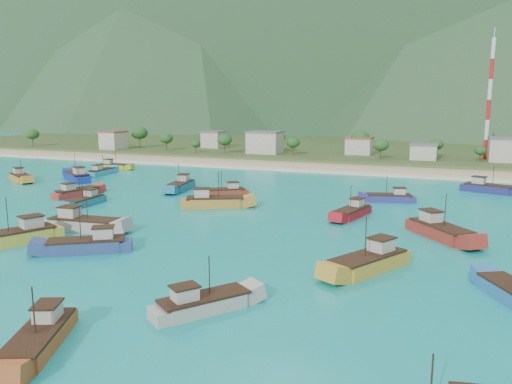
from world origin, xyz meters
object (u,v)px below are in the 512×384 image
at_px(boat_6, 352,213).
at_px(boat_11, 203,305).
at_px(radio_tower, 489,100).
at_px(boat_17, 225,193).
at_px(boat_14, 77,193).
at_px(boat_1, 440,232).
at_px(boat_9, 83,225).
at_px(boat_10, 77,177).
at_px(boat_15, 214,203).
at_px(boat_4, 86,202).
at_px(boat_8, 370,263).
at_px(boat_7, 390,198).
at_px(boat_12, 488,189).
at_px(boat_20, 181,187).
at_px(boat_5, 88,246).
at_px(boat_19, 16,237).
at_px(boat_21, 21,178).
at_px(boat_18, 114,167).
at_px(boat_23, 102,172).
at_px(boat_13, 40,340).

bearing_deg(boat_6, boat_11, 97.21).
height_order(radio_tower, boat_17, radio_tower).
bearing_deg(boat_6, boat_14, 16.08).
xyz_separation_m(boat_1, boat_9, (-51.08, -15.90, -0.00)).
bearing_deg(boat_10, boat_6, -68.07).
distance_m(boat_14, boat_15, 31.82).
distance_m(boat_4, boat_8, 59.64).
xyz_separation_m(boat_8, boat_10, (-79.93, 41.89, 0.06)).
bearing_deg(boat_7, boat_10, 75.39).
distance_m(boat_7, boat_9, 57.96).
relative_size(boat_8, boat_12, 1.05).
bearing_deg(boat_14, boat_4, -26.66).
bearing_deg(radio_tower, boat_20, -129.98).
xyz_separation_m(boat_5, boat_19, (-11.93, -0.58, 0.11)).
bearing_deg(boat_10, boat_4, -102.39).
bearing_deg(boat_20, boat_11, 112.22).
relative_size(boat_4, boat_14, 0.92).
bearing_deg(boat_21, boat_15, 109.31).
height_order(boat_5, boat_10, boat_10).
bearing_deg(boat_18, boat_5, 30.83).
height_order(boat_14, boat_21, boat_21).
bearing_deg(boat_21, boat_4, 92.62).
bearing_deg(boat_10, boat_1, -71.66).
bearing_deg(boat_12, boat_8, 4.56).
relative_size(boat_1, boat_23, 1.15).
xyz_separation_m(boat_11, boat_14, (-52.36, 42.57, 0.05)).
bearing_deg(boat_19, boat_11, -173.25).
relative_size(boat_10, boat_13, 1.20).
bearing_deg(radio_tower, boat_10, -141.95).
relative_size(boat_7, boat_14, 0.95).
distance_m(boat_8, boat_13, 35.83).
height_order(boat_7, boat_13, boat_13).
distance_m(boat_7, boat_10, 76.94).
bearing_deg(boat_5, boat_13, 179.06).
distance_m(radio_tower, boat_13, 152.97).
bearing_deg(boat_5, boat_9, 10.66).
bearing_deg(boat_18, boat_9, 29.43).
bearing_deg(boat_11, boat_1, 97.18).
bearing_deg(boat_8, boat_9, 24.93).
xyz_separation_m(boat_6, boat_10, (-72.60, 14.89, 0.24)).
distance_m(boat_11, boat_20, 67.66).
relative_size(boat_15, boat_23, 1.23).
bearing_deg(boat_9, boat_14, -142.74).
bearing_deg(boat_17, boat_4, 97.07).
distance_m(radio_tower, boat_15, 107.03).
height_order(boat_15, boat_19, boat_15).
xyz_separation_m(boat_12, boat_15, (-48.74, -36.51, 0.10)).
bearing_deg(boat_7, boat_6, 149.49).
relative_size(boat_6, boat_12, 0.91).
bearing_deg(radio_tower, boat_21, -143.33).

